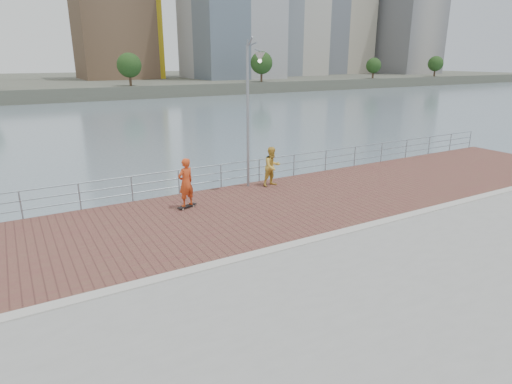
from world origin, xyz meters
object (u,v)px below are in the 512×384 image
street_lamp (253,89)px  skateboarder (186,182)px  bystander (272,166)px  guardrail (200,176)px

street_lamp → skateboarder: (-3.60, -0.96, -3.41)m
street_lamp → bystander: (1.03, -0.01, -3.55)m
guardrail → skateboarder: skateboarder is taller
guardrail → skateboarder: (-1.42, -1.92, 0.39)m
guardrail → bystander: bearing=-16.8°
guardrail → skateboarder: size_ratio=19.99×
street_lamp → skateboarder: 5.05m
street_lamp → guardrail: bearing=156.2°
street_lamp → skateboarder: size_ratio=3.24×
guardrail → bystander: (3.22, -0.97, 0.25)m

